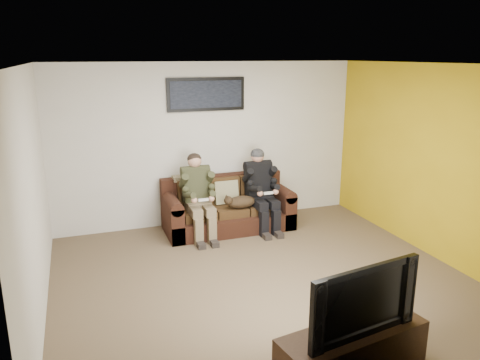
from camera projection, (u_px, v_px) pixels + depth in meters
name	position (u px, v px, depth m)	size (l,w,h in m)	color
floor	(261.00, 278.00, 5.85)	(5.00, 5.00, 0.00)	brown
ceiling	(263.00, 64.00, 5.18)	(5.00, 5.00, 0.00)	silver
wall_back	(209.00, 144.00, 7.56)	(5.00, 5.00, 0.00)	beige
wall_front	(377.00, 250.00, 3.47)	(5.00, 5.00, 0.00)	beige
wall_left	(32.00, 199.00, 4.71)	(4.50, 4.50, 0.00)	beige
wall_right	(433.00, 162.00, 6.33)	(4.50, 4.50, 0.00)	beige
accent_wall_right	(432.00, 162.00, 6.32)	(4.50, 4.50, 0.00)	#BC9912
sofa	(227.00, 209.00, 7.48)	(2.00, 0.86, 0.82)	black
throw_pillow	(226.00, 192.00, 7.44)	(0.38, 0.11, 0.36)	#928A60
throw_blanket	(185.00, 178.00, 7.38)	(0.41, 0.20, 0.07)	tan
person_left	(198.00, 192.00, 7.06)	(0.51, 0.87, 1.26)	#7A674C
person_right	(261.00, 185.00, 7.39)	(0.51, 0.86, 1.26)	black
cat	(240.00, 202.00, 7.22)	(0.66, 0.26, 0.24)	#3F2C19
framed_poster	(206.00, 94.00, 7.31)	(1.25, 0.05, 0.52)	black
tv_stand	(352.00, 352.00, 4.04)	(1.37, 0.44, 0.43)	black
television	(356.00, 297.00, 3.91)	(1.10, 0.14, 0.63)	black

